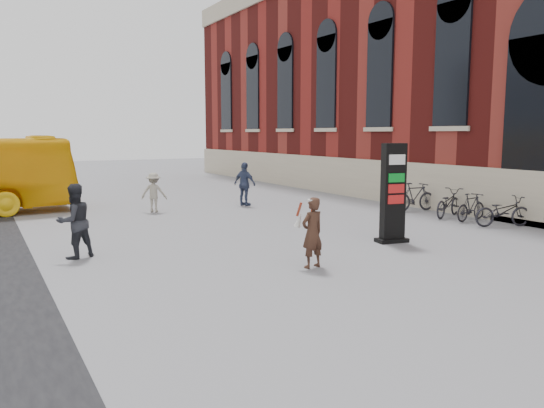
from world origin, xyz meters
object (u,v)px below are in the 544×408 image
pedestrian_a (74,221)px  bike_6 (448,203)px  woman (312,232)px  bike_4 (503,211)px  bike_5 (471,207)px  pedestrian_c (245,184)px  bike_7 (415,197)px  pedestrian_b (154,192)px  info_pylon (393,193)px

pedestrian_a → bike_6: 12.70m
bike_6 → woman: bearing=93.2°
woman → bike_6: bearing=-164.9°
bike_4 → bike_5: 1.25m
pedestrian_c → bike_7: bearing=-157.9°
pedestrian_a → bike_6: size_ratio=0.93×
pedestrian_b → bike_7: 10.00m
woman → pedestrian_b: bearing=-95.5°
info_pylon → pedestrian_a: info_pylon is taller
pedestrian_b → bike_6: bearing=173.7°
bike_7 → bike_6: bearing=-172.8°
bike_6 → bike_7: bearing=-20.7°
woman → pedestrian_c: pedestrian_c is taller
bike_4 → bike_7: bearing=20.7°
bike_5 → bike_4: bearing=171.6°
info_pylon → bike_4: (4.78, 0.13, -0.86)m
pedestrian_b → bike_7: pedestrian_b is taller
bike_4 → pedestrian_c: bearing=51.3°
pedestrian_a → bike_6: bearing=159.8°
pedestrian_a → pedestrian_b: (3.89, 6.48, -0.15)m
bike_4 → bike_7: size_ratio=1.02×
bike_4 → bike_7: 3.91m
info_pylon → bike_4: 4.86m
woman → pedestrian_c: 10.39m
pedestrian_c → bike_5: pedestrian_c is taller
info_pylon → bike_5: bearing=26.1°
bike_4 → bike_5: size_ratio=1.17×
bike_6 → pedestrian_b: bearing=33.4°
info_pylon → bike_4: bearing=11.6°
info_pylon → bike_6: 5.41m
bike_5 → bike_7: (0.00, 2.66, 0.07)m
pedestrian_b → bike_5: pedestrian_b is taller
bike_5 → pedestrian_b: bearing=41.6°
bike_5 → bike_6: 1.02m
pedestrian_a → bike_7: pedestrian_a is taller
bike_7 → bike_5: bearing=-172.8°
pedestrian_a → bike_5: bearing=155.2°
woman → bike_5: size_ratio=0.99×
pedestrian_c → bike_5: (5.02, -7.25, -0.42)m
pedestrian_c → woman: bearing=136.5°
pedestrian_a → pedestrian_c: size_ratio=1.00×
pedestrian_b → woman: bearing=122.8°
bike_4 → bike_6: bike_6 is taller
pedestrian_a → bike_6: pedestrian_a is taller
pedestrian_b → bike_5: 11.50m
pedestrian_c → bike_6: size_ratio=0.93×
bike_6 → bike_7: size_ratio=1.04×
pedestrian_a → bike_4: size_ratio=0.95×
pedestrian_a → pedestrian_c: bearing=-161.2°
pedestrian_a → bike_7: (12.69, 1.75, -0.34)m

